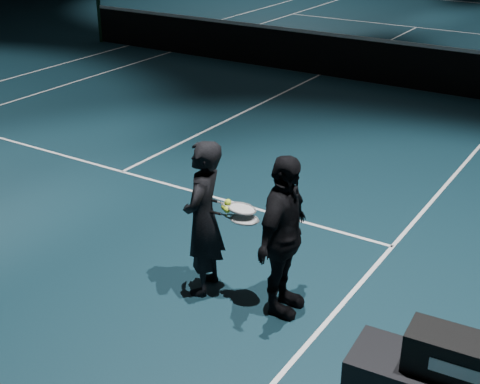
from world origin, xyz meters
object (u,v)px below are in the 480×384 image
object	(u,v)px
racket_bag	(462,358)
tennis_balls	(226,207)
racket_lower	(244,219)
player_b	(283,237)
player_a	(203,218)
racket_upper	(242,209)

from	to	relation	value
racket_bag	tennis_balls	size ratio (longest dim) A/B	6.80
racket_bag	racket_lower	bearing A→B (deg)	160.98
player_b	racket_lower	size ratio (longest dim) A/B	2.38
player_b	tennis_balls	size ratio (longest dim) A/B	13.46
player_b	player_a	bearing A→B (deg)	90.34
player_a	player_b	world-z (taller)	same
player_a	tennis_balls	distance (m)	0.31
player_a	player_b	bearing A→B (deg)	80.97
player_b	racket_lower	world-z (taller)	player_b
racket_bag	player_a	distance (m)	2.77
racket_bag	racket_upper	world-z (taller)	racket_upper
racket_upper	player_b	bearing A→B (deg)	-9.08
player_a	racket_upper	size ratio (longest dim) A/B	2.38
racket_lower	racket_upper	size ratio (longest dim) A/B	1.00
racket_bag	player_b	bearing A→B (deg)	156.77
racket_lower	tennis_balls	bearing A→B (deg)	178.53
racket_bag	player_a	xyz separation A→B (m)	(-2.71, 0.57, 0.15)
racket_upper	tennis_balls	world-z (taller)	tennis_balls
racket_bag	racket_lower	xyz separation A→B (m)	(-2.26, 0.61, 0.25)
player_a	tennis_balls	size ratio (longest dim) A/B	13.46
player_a	racket_upper	xyz separation A→B (m)	(0.39, 0.08, 0.18)
player_a	racket_upper	bearing A→B (deg)	86.68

